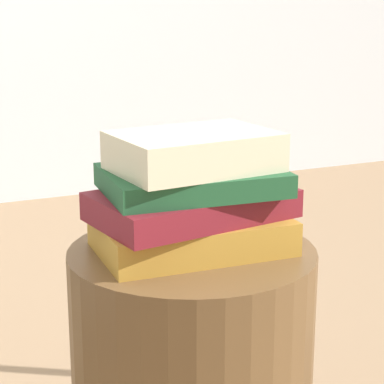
% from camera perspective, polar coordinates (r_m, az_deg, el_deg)
% --- Properties ---
extents(side_table, '(0.39, 0.39, 0.43)m').
position_cam_1_polar(side_table, '(1.25, -0.00, -13.94)').
color(side_table, brown).
rests_on(side_table, ground_plane).
extents(book_ochre, '(0.30, 0.20, 0.05)m').
position_cam_1_polar(book_ochre, '(1.15, 0.08, -3.32)').
color(book_ochre, '#B7842D').
rests_on(book_ochre, side_table).
extents(book_maroon, '(0.32, 0.22, 0.04)m').
position_cam_1_polar(book_maroon, '(1.13, 0.16, -1.01)').
color(book_maroon, maroon).
rests_on(book_maroon, book_ochre).
extents(book_forest, '(0.28, 0.21, 0.04)m').
position_cam_1_polar(book_forest, '(1.12, 0.30, 0.92)').
color(book_forest, '#1E512D').
rests_on(book_forest, book_maroon).
extents(book_cream, '(0.25, 0.18, 0.06)m').
position_cam_1_polar(book_cream, '(1.11, 0.19, 3.19)').
color(book_cream, beige).
rests_on(book_cream, book_forest).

